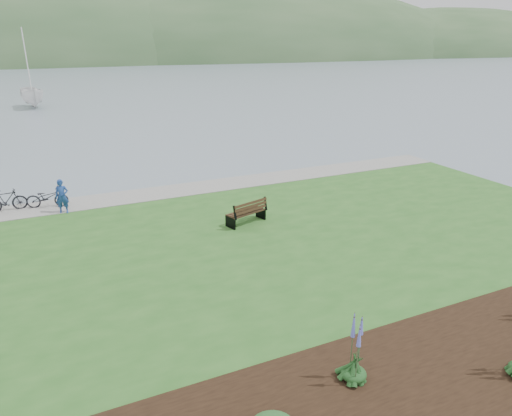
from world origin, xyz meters
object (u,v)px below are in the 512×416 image
Objects in this scene: bicycle_a at (47,197)px; sailboat at (35,108)px; person at (62,194)px; park_bench at (248,212)px.

sailboat is (-0.62, 41.11, -0.90)m from bicycle_a.
park_bench is at bearing -21.46° from person.
park_bench reaches higher than bicycle_a.
sailboat reaches higher than park_bench.
sailboat is at bearing 83.28° from park_bench.
park_bench is 47.84m from sailboat.
park_bench is at bearing -113.96° from bicycle_a.
sailboat is at bearing 13.78° from bicycle_a.
park_bench is 1.01× the size of bicycle_a.
person is at bearing 129.50° from park_bench.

